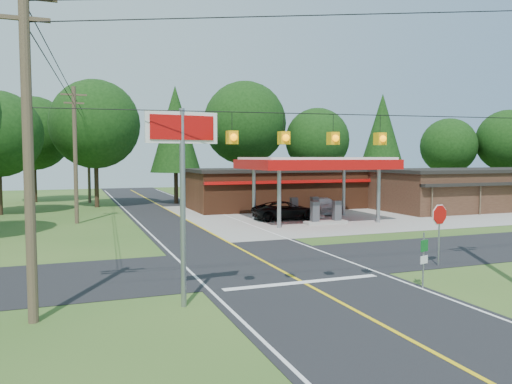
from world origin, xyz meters
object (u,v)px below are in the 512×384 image
object	(u,v)px
sedan_car	(324,206)
big_stop_sign	(182,162)
gas_canopy	(315,165)
octagonal_stop_sign	(440,219)
suv_car	(286,211)

from	to	relation	value
sedan_car	big_stop_sign	distance (m)	28.10
gas_canopy	octagonal_stop_sign	xyz separation A→B (m)	(-2.00, -16.01, -2.15)
sedan_car	big_stop_sign	size ratio (longest dim) A/B	0.67
big_stop_sign	octagonal_stop_sign	xyz separation A→B (m)	(12.00, 2.00, -2.62)
gas_canopy	suv_car	world-z (taller)	gas_canopy
big_stop_sign	octagonal_stop_sign	bearing A→B (deg)	9.44
sedan_car	big_stop_sign	xyz separation A→B (m)	(-17.00, -22.01, 4.00)
suv_car	big_stop_sign	xyz separation A→B (m)	(-12.25, -19.51, 4.02)
big_stop_sign	octagonal_stop_sign	size ratio (longest dim) A/B	2.29
suv_car	sedan_car	distance (m)	5.37
sedan_car	octagonal_stop_sign	world-z (taller)	octagonal_stop_sign
gas_canopy	suv_car	xyz separation A→B (m)	(-1.75, 1.50, -3.55)
sedan_car	big_stop_sign	bearing A→B (deg)	-113.84
suv_car	sedan_car	world-z (taller)	sedan_car
big_stop_sign	gas_canopy	bearing A→B (deg)	52.14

